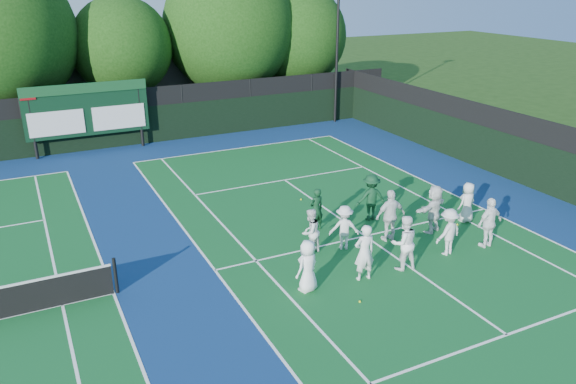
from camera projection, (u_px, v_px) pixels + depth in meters
name	position (u px, v px, depth m)	size (l,w,h in m)	color
ground	(382.00, 248.00, 18.61)	(120.00, 120.00, 0.00)	#1D3C10
court_apron	(199.00, 274.00, 16.97)	(34.00, 32.00, 0.01)	navy
near_court	(365.00, 236.00, 19.44)	(11.05, 23.85, 0.01)	#125824
back_fence	(108.00, 122.00, 29.05)	(34.00, 0.08, 3.00)	black
divider_fence_right	(554.00, 164.00, 22.67)	(0.08, 32.00, 3.00)	black
scoreboard	(87.00, 110.00, 27.98)	(6.00, 0.21, 3.55)	black
clubhouse	(148.00, 80.00, 37.16)	(18.00, 6.00, 4.00)	#59595E
light_pole_right	(338.00, 16.00, 32.58)	(1.20, 0.30, 10.12)	black
tree_b	(0.00, 39.00, 28.78)	(8.06, 8.06, 9.68)	black
tree_c	(125.00, 49.00, 31.65)	(5.59, 5.59, 7.54)	black
tree_d	(231.00, 31.00, 34.03)	(7.92, 7.92, 9.50)	black
tree_e	(297.00, 38.00, 36.11)	(6.53, 6.53, 8.13)	black
tennis_ball_0	(360.00, 302.00, 15.48)	(0.07, 0.07, 0.07)	#D5E51A
tennis_ball_1	(451.00, 222.00, 20.52)	(0.07, 0.07, 0.07)	#D5E51A
tennis_ball_2	(457.00, 225.00, 20.29)	(0.07, 0.07, 0.07)	#D5E51A
tennis_ball_4	(301.00, 199.00, 22.58)	(0.07, 0.07, 0.07)	#D5E51A
tennis_ball_5	(459.00, 216.00, 21.05)	(0.07, 0.07, 0.07)	#D5E51A
player_front_0	(308.00, 266.00, 15.82)	(0.77, 0.50, 1.57)	white
player_front_1	(364.00, 253.00, 16.39)	(0.64, 0.42, 1.76)	white
player_front_2	(404.00, 243.00, 17.00)	(0.86, 0.67, 1.76)	white
player_front_3	(448.00, 232.00, 17.94)	(1.01, 0.58, 1.57)	silver
player_front_4	(489.00, 223.00, 18.41)	(1.02, 0.42, 1.74)	white
player_back_0	(310.00, 232.00, 17.98)	(0.75, 0.59, 1.54)	white
player_back_1	(344.00, 228.00, 18.31)	(0.98, 0.56, 1.52)	silver
player_back_2	(390.00, 216.00, 18.84)	(1.07, 0.45, 1.83)	silver
player_back_3	(434.00, 209.00, 19.52)	(1.61, 0.51, 1.73)	white
player_back_4	(467.00, 202.00, 20.38)	(0.73, 0.48, 1.50)	silver
coach_left	(316.00, 209.00, 19.69)	(0.57, 0.37, 1.56)	#0E331A
coach_right	(371.00, 198.00, 20.48)	(1.14, 0.65, 1.76)	#0E361D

